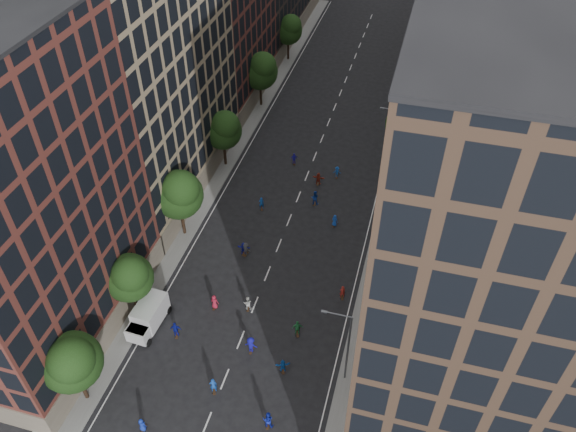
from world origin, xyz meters
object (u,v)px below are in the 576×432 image
object	(u,v)px
skater_1	(213,385)
skater_2	(268,420)
cargo_van	(148,316)
skater_0	(142,425)
streetlamp_far	(395,136)
streetlamp_near	(346,344)

from	to	relation	value
skater_1	skater_2	world-z (taller)	skater_2
cargo_van	skater_0	distance (m)	11.09
streetlamp_far	skater_0	size ratio (longest dim) A/B	5.96
streetlamp_far	skater_0	world-z (taller)	streetlamp_far
streetlamp_far	skater_0	distance (m)	45.35
streetlamp_near	skater_1	bearing A→B (deg)	-157.92
streetlamp_far	skater_0	xyz separation A→B (m)	(-15.38, -42.43, -4.41)
streetlamp_near	skater_2	xyz separation A→B (m)	(-5.20, -6.26, -4.20)
streetlamp_near	cargo_van	xyz separation A→B (m)	(-19.66, 0.77, -3.73)
cargo_van	skater_0	bearing A→B (deg)	-64.12
streetlamp_near	skater_1	size ratio (longest dim) A/B	4.91
skater_0	skater_1	xyz separation A→B (m)	(4.51, 5.03, 0.16)
streetlamp_near	cargo_van	distance (m)	20.03
streetlamp_near	skater_2	world-z (taller)	streetlamp_near
streetlamp_near	skater_0	bearing A→B (deg)	-148.47
streetlamp_near	skater_1	distance (m)	12.47
cargo_van	skater_2	size ratio (longest dim) A/B	2.71
streetlamp_far	cargo_van	xyz separation A→B (m)	(-19.66, -32.23, -3.73)
streetlamp_near	streetlamp_far	xyz separation A→B (m)	(0.00, 33.00, 0.00)
skater_0	skater_2	xyz separation A→B (m)	(10.17, 3.17, 0.21)
streetlamp_far	skater_2	distance (m)	39.83
cargo_van	skater_0	world-z (taller)	cargo_van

